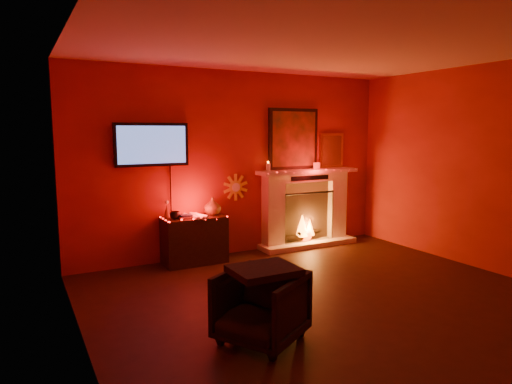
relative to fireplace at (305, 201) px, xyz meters
The scene contains 6 objects.
room 2.72m from the fireplace, 115.53° to the right, with size 5.00×5.00×5.00m.
fireplace is the anchor object (origin of this frame).
tv 2.61m from the fireplace, behind, with size 1.00×0.07×1.24m.
sunburst_clock 1.23m from the fireplace, behind, with size 0.40×0.03×0.40m.
console_table 1.96m from the fireplace, behind, with size 0.86×0.51×0.91m.
armchair 3.51m from the fireplace, 130.43° to the right, with size 0.67×0.69×0.63m, color black.
Camera 1 is at (-2.95, -3.60, 1.84)m, focal length 32.00 mm.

